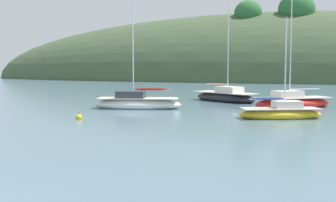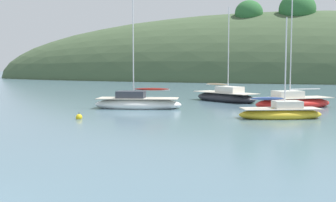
{
  "view_description": "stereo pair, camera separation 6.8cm",
  "coord_description": "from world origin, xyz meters",
  "px_view_note": "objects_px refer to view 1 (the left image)",
  "views": [
    {
      "loc": [
        8.94,
        -6.93,
        3.62
      ],
      "look_at": [
        0.0,
        20.0,
        1.2
      ],
      "focal_mm": 44.97,
      "sensor_mm": 36.0,
      "label": 1
    },
    {
      "loc": [
        9.0,
        -6.91,
        3.62
      ],
      "look_at": [
        0.0,
        20.0,
        1.2
      ],
      "focal_mm": 44.97,
      "sensor_mm": 36.0,
      "label": 2
    }
  ],
  "objects_px": {
    "sailboat_yellow_far": "(281,113)",
    "mooring_buoy_outer": "(79,117)",
    "sailboat_red_portside": "(225,97)",
    "sailboat_cream_ketch": "(292,102)",
    "sailboat_teal_outer": "(137,103)"
  },
  "relations": [
    {
      "from": "sailboat_yellow_far",
      "to": "mooring_buoy_outer",
      "type": "bearing_deg",
      "value": -159.86
    },
    {
      "from": "sailboat_red_portside",
      "to": "sailboat_yellow_far",
      "type": "xyz_separation_m",
      "value": [
        6.13,
        -12.19,
        -0.09
      ]
    },
    {
      "from": "sailboat_cream_ketch",
      "to": "sailboat_teal_outer",
      "type": "bearing_deg",
      "value": -158.24
    },
    {
      "from": "sailboat_yellow_far",
      "to": "sailboat_teal_outer",
      "type": "bearing_deg",
      "value": 165.77
    },
    {
      "from": "sailboat_yellow_far",
      "to": "mooring_buoy_outer",
      "type": "height_order",
      "value": "sailboat_yellow_far"
    },
    {
      "from": "sailboat_cream_ketch",
      "to": "mooring_buoy_outer",
      "type": "distance_m",
      "value": 18.44
    },
    {
      "from": "sailboat_yellow_far",
      "to": "mooring_buoy_outer",
      "type": "relative_size",
      "value": 13.02
    },
    {
      "from": "sailboat_yellow_far",
      "to": "sailboat_teal_outer",
      "type": "xyz_separation_m",
      "value": [
        -11.87,
        3.01,
        0.08
      ]
    },
    {
      "from": "sailboat_cream_ketch",
      "to": "sailboat_yellow_far",
      "type": "bearing_deg",
      "value": -93.59
    },
    {
      "from": "sailboat_yellow_far",
      "to": "sailboat_teal_outer",
      "type": "distance_m",
      "value": 12.24
    },
    {
      "from": "sailboat_red_portside",
      "to": "sailboat_teal_outer",
      "type": "height_order",
      "value": "sailboat_teal_outer"
    },
    {
      "from": "sailboat_yellow_far",
      "to": "mooring_buoy_outer",
      "type": "distance_m",
      "value": 13.74
    },
    {
      "from": "sailboat_cream_ketch",
      "to": "sailboat_yellow_far",
      "type": "xyz_separation_m",
      "value": [
        -0.5,
        -7.95,
        -0.07
      ]
    },
    {
      "from": "sailboat_cream_ketch",
      "to": "mooring_buoy_outer",
      "type": "xyz_separation_m",
      "value": [
        -13.39,
        -12.68,
        -0.31
      ]
    },
    {
      "from": "sailboat_teal_outer",
      "to": "mooring_buoy_outer",
      "type": "relative_size",
      "value": 19.63
    }
  ]
}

